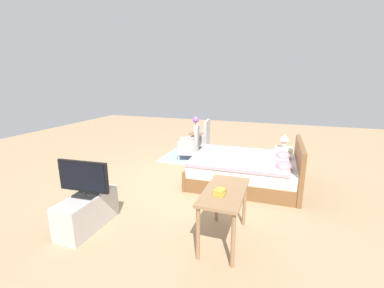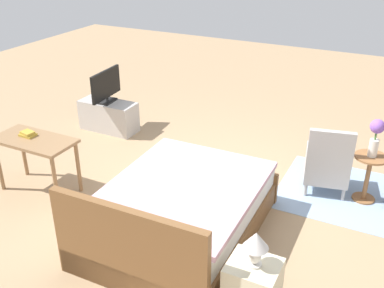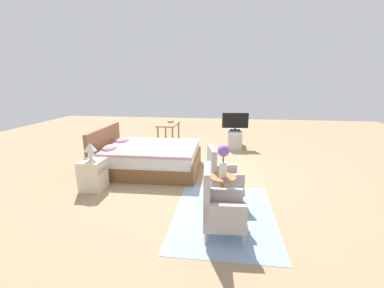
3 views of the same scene
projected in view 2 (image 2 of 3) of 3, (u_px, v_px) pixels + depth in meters
The scene contains 11 objects.
ground_plane at pixel (208, 191), 5.85m from camera, with size 16.00×16.00×0.00m, color #A38460.
floor_rug at pixel (363, 197), 5.70m from camera, with size 2.10×1.50×0.01m.
bed at pixel (179, 213), 4.89m from camera, with size 1.62×2.17×0.96m.
armchair_by_window_right at pixel (327, 165), 5.68m from camera, with size 0.64×0.64×0.92m.
side_table at pixel (368, 173), 5.50m from camera, with size 0.40×0.40×0.62m.
flower_vase at pixel (376, 134), 5.27m from camera, with size 0.17×0.17×0.48m.
table_lamp at pixel (256, 244), 3.67m from camera, with size 0.22×0.22×0.33m.
tv_stand at pixel (109, 116), 7.47m from camera, with size 0.96×0.40×0.50m.
tv_flatscreen at pixel (106, 86), 7.24m from camera, with size 0.22×0.78×0.53m.
vanity_desk at pixel (35, 147), 5.60m from camera, with size 1.04×0.52×0.74m.
book_stack at pixel (28, 134), 5.62m from camera, with size 0.20×0.15×0.06m.
Camera 2 is at (-2.05, 4.54, 3.14)m, focal length 42.00 mm.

